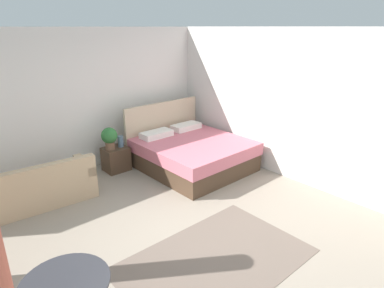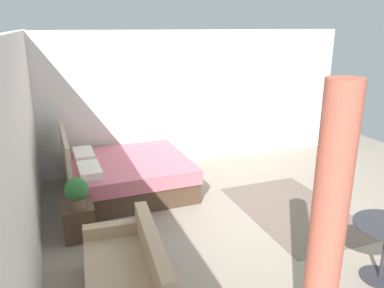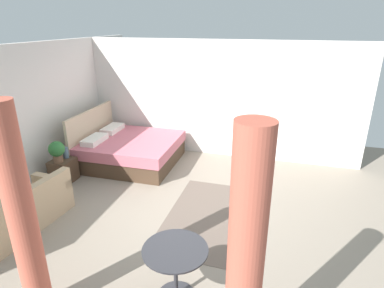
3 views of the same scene
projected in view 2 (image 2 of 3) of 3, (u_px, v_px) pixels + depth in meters
name	position (u px, v px, depth m)	size (l,w,h in m)	color
ground_plane	(262.00, 215.00, 5.78)	(8.33, 9.44, 0.02)	gray
wall_back	(22.00, 156.00, 4.30)	(8.33, 0.12, 2.68)	silver
wall_right	(199.00, 98.00, 7.76)	(0.12, 6.44, 2.68)	silver
area_rug	(294.00, 211.00, 5.89)	(2.28, 1.49, 0.01)	#66564C
bed	(125.00, 175.00, 6.47)	(1.88, 2.05, 1.18)	#473323
couch	(128.00, 280.00, 3.89)	(1.62, 0.87, 0.74)	tan
nightstand	(79.00, 221.00, 5.12)	(0.46, 0.41, 0.47)	#473323
potted_plant	(76.00, 191.00, 4.89)	(0.31, 0.31, 0.43)	brown
vase	(77.00, 194.00, 5.13)	(0.11, 0.11, 0.22)	slate
curtain_right	(327.00, 233.00, 2.95)	(0.28, 0.28, 2.42)	#C15B47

